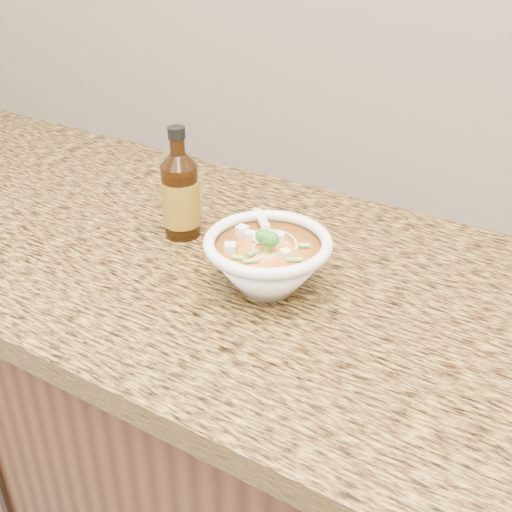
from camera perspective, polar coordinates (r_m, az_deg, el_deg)
The scene contains 4 objects.
cabinet at distance 1.27m, azimuth 7.52°, elevation -21.43°, with size 4.00×0.65×0.86m, color black.
counter_slab at distance 0.96m, azimuth 9.32°, elevation -4.64°, with size 4.00×0.68×0.04m, color olive.
soup_bowl at distance 0.93m, azimuth 1.03°, elevation -0.55°, with size 0.19×0.19×0.10m.
hot_sauce_bottle at distance 1.07m, azimuth -6.72°, elevation 5.33°, with size 0.08×0.08×0.19m.
Camera 1 is at (0.27, 0.94, 1.43)m, focal length 45.00 mm.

